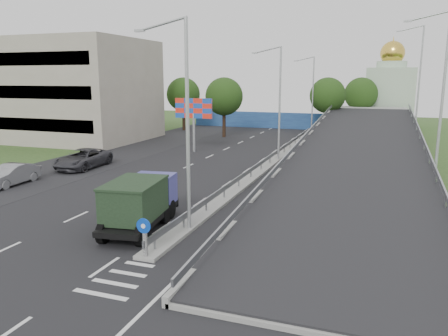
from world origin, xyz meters
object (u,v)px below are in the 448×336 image
at_px(billboard, 194,111).
at_px(parked_car_c, 83,159).
at_px(parked_car_b, 11,175).
at_px(lamp_post_mid, 278,97).
at_px(dump_truck, 141,201).
at_px(lamp_post_near, 184,115).
at_px(church, 390,92).
at_px(lamp_post_far, 311,91).
at_px(sign_bollard, 145,237).

relative_size(billboard, parked_car_c, 0.95).
bearing_deg(parked_car_b, lamp_post_mid, 42.14).
bearing_deg(dump_truck, billboard, 98.84).
relative_size(lamp_post_near, church, 0.73).
bearing_deg(lamp_post_far, lamp_post_mid, -90.00).
xyz_separation_m(lamp_post_mid, lamp_post_far, (0.00, 20.00, 0.00)).
relative_size(lamp_post_far, church, 0.73).
xyz_separation_m(sign_bollard, lamp_post_near, (0.11, 3.83, 4.77)).
xyz_separation_m(lamp_post_mid, church, (9.89, 34.00, -0.50)).
height_order(lamp_post_far, billboard, lamp_post_far).
distance_m(dump_truck, parked_car_c, 16.99).
bearing_deg(sign_bollard, lamp_post_far, 89.86).
bearing_deg(lamp_post_near, lamp_post_far, 90.00).
relative_size(sign_bollard, church, 0.12).
bearing_deg(parked_car_b, church, 60.34).
bearing_deg(lamp_post_mid, billboard, 167.62).
xyz_separation_m(sign_bollard, lamp_post_mid, (0.11, 23.83, 4.77)).
relative_size(dump_truck, parked_car_c, 1.07).
bearing_deg(church, lamp_post_near, -100.38).
bearing_deg(dump_truck, sign_bollard, -65.76).
bearing_deg(parked_car_c, billboard, 59.68).
bearing_deg(sign_bollard, dump_truck, 122.30).
distance_m(lamp_post_far, parked_car_b, 39.08).
bearing_deg(dump_truck, lamp_post_far, 78.63).
bearing_deg(lamp_post_far, church, 54.76).
height_order(lamp_post_far, parked_car_b, lamp_post_far).
bearing_deg(church, parked_car_c, -119.95).
xyz_separation_m(lamp_post_near, lamp_post_far, (0.00, 40.00, 0.00)).
distance_m(lamp_post_near, church, 54.90).
bearing_deg(lamp_post_mid, dump_truck, -96.56).
distance_m(church, parked_car_b, 55.85).
relative_size(lamp_post_far, parked_car_c, 1.74).
bearing_deg(parked_car_c, lamp_post_near, -40.29).
height_order(dump_truck, parked_car_c, dump_truck).
height_order(lamp_post_far, parked_car_c, lamp_post_far).
relative_size(dump_truck, parked_car_b, 1.36).
distance_m(lamp_post_far, parked_car_c, 32.61).
xyz_separation_m(lamp_post_mid, parked_car_b, (-15.75, -15.41, -5.06)).
relative_size(lamp_post_near, dump_truck, 1.63).
xyz_separation_m(billboard, parked_car_c, (-5.59, -10.68, -3.38)).
bearing_deg(billboard, lamp_post_near, -67.51).
bearing_deg(dump_truck, lamp_post_near, -0.57).
xyz_separation_m(lamp_post_near, lamp_post_mid, (0.00, 20.00, 0.00)).
bearing_deg(parked_car_b, billboard, 66.89).
bearing_deg(billboard, lamp_post_mid, -12.38).
relative_size(church, parked_car_b, 3.05).
xyz_separation_m(lamp_post_far, parked_car_c, (-14.70, -28.68, -5.00)).
xyz_separation_m(dump_truck, parked_car_c, (-12.37, 11.63, -0.64)).
distance_m(church, billboard, 37.23).
relative_size(lamp_post_mid, dump_truck, 1.63).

